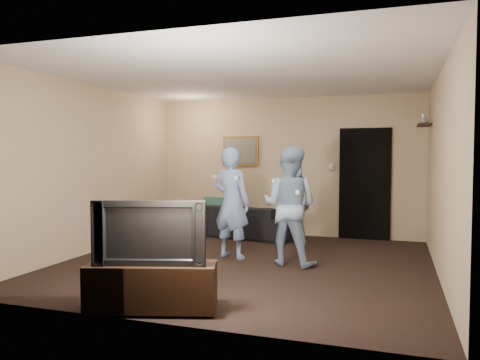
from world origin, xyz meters
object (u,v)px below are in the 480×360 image
(television, at_px, (151,232))
(wii_player_left, at_px, (231,203))
(sofa, at_px, (243,221))
(wii_player_right, at_px, (290,206))
(tv_console, at_px, (152,286))

(television, bearing_deg, wii_player_left, 75.02)
(television, relative_size, wii_player_left, 0.66)
(sofa, xyz_separation_m, wii_player_right, (1.30, -1.89, 0.52))
(tv_console, bearing_deg, sofa, 79.64)
(television, relative_size, wii_player_right, 0.66)
(wii_player_right, bearing_deg, wii_player_left, 170.50)
(sofa, distance_m, television, 4.31)
(wii_player_right, bearing_deg, tv_console, -109.36)
(sofa, distance_m, wii_player_right, 2.36)
(tv_console, bearing_deg, television, 0.00)
(sofa, xyz_separation_m, television, (0.47, -4.26, 0.48))
(tv_console, bearing_deg, wii_player_right, 53.96)
(sofa, bearing_deg, wii_player_left, 114.01)
(sofa, relative_size, wii_player_right, 1.24)
(tv_console, xyz_separation_m, wii_player_right, (0.83, 2.37, 0.56))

